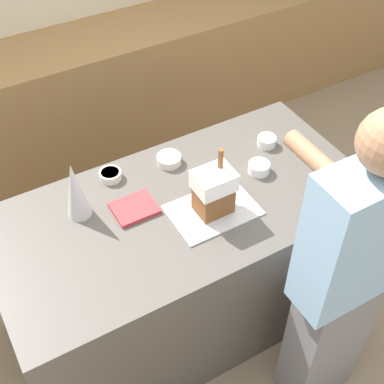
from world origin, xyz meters
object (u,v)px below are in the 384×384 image
object	(u,v)px
baking_tray	(213,210)
cookbook	(134,208)
gingerbread_house	(214,191)
person	(345,279)
candy_bowl_far_left	(110,175)
decorative_tree	(75,190)
candy_bowl_near_tray_left	(267,141)
candy_bowl_beside_tree	(169,159)
candy_bowl_center_rear	(259,167)

from	to	relation	value
baking_tray	cookbook	distance (m)	0.36
gingerbread_house	person	distance (m)	0.67
candy_bowl_far_left	cookbook	distance (m)	0.25
cookbook	person	bearing A→B (deg)	-53.82
decorative_tree	candy_bowl_near_tray_left	bearing A→B (deg)	-1.30
candy_bowl_beside_tree	candy_bowl_near_tray_left	size ratio (longest dim) A/B	1.27
cookbook	candy_bowl_beside_tree	bearing A→B (deg)	35.53
decorative_tree	person	distance (m)	1.21
candy_bowl_beside_tree	person	bearing A→B (deg)	-74.12
candy_bowl_far_left	candy_bowl_center_rear	world-z (taller)	candy_bowl_center_rear
baking_tray	candy_bowl_center_rear	size ratio (longest dim) A/B	3.73
gingerbread_house	decorative_tree	distance (m)	0.61
baking_tray	person	distance (m)	0.66
decorative_tree	candy_bowl_far_left	xyz separation A→B (m)	(0.22, 0.15, -0.13)
candy_bowl_beside_tree	candy_bowl_far_left	bearing A→B (deg)	172.06
candy_bowl_near_tray_left	gingerbread_house	bearing A→B (deg)	-151.57
candy_bowl_near_tray_left	person	xyz separation A→B (m)	(-0.23, -0.87, -0.02)
candy_bowl_center_rear	gingerbread_house	bearing A→B (deg)	-161.11
candy_bowl_near_tray_left	cookbook	world-z (taller)	candy_bowl_near_tray_left
candy_bowl_beside_tree	candy_bowl_center_rear	size ratio (longest dim) A/B	1.16
decorative_tree	candy_bowl_center_rear	size ratio (longest dim) A/B	2.80
candy_bowl_beside_tree	candy_bowl_center_rear	xyz separation A→B (m)	(0.36, -0.28, 0.00)
decorative_tree	baking_tray	bearing A→B (deg)	-28.24
candy_bowl_far_left	candy_bowl_beside_tree	size ratio (longest dim) A/B	0.88
gingerbread_house	cookbook	world-z (taller)	gingerbread_house
candy_bowl_center_rear	cookbook	size ratio (longest dim) A/B	0.54
candy_bowl_beside_tree	candy_bowl_center_rear	world-z (taller)	candy_bowl_center_rear
decorative_tree	candy_bowl_beside_tree	size ratio (longest dim) A/B	2.41
candy_bowl_far_left	candy_bowl_beside_tree	xyz separation A→B (m)	(0.30, -0.04, 0.00)
baking_tray	gingerbread_house	distance (m)	0.13
person	cookbook	bearing A→B (deg)	126.18
decorative_tree	candy_bowl_beside_tree	bearing A→B (deg)	11.45
candy_bowl_near_tray_left	candy_bowl_far_left	bearing A→B (deg)	168.14
gingerbread_house	baking_tray	bearing A→B (deg)	-153.03
gingerbread_house	candy_bowl_near_tray_left	bearing A→B (deg)	28.43
gingerbread_house	person	world-z (taller)	person
person	candy_bowl_far_left	bearing A→B (deg)	119.42
cookbook	person	distance (m)	0.97
baking_tray	candy_bowl_beside_tree	world-z (taller)	candy_bowl_beside_tree
candy_bowl_far_left	decorative_tree	bearing A→B (deg)	-145.82
baking_tray	cookbook	xyz separation A→B (m)	(-0.31, 0.19, 0.01)
person	candy_bowl_beside_tree	bearing A→B (deg)	105.88
decorative_tree	person	size ratio (longest dim) A/B	0.17
candy_bowl_beside_tree	decorative_tree	bearing A→B (deg)	-168.55
candy_bowl_center_rear	candy_bowl_far_left	bearing A→B (deg)	153.97
decorative_tree	candy_bowl_center_rear	distance (m)	0.90
candy_bowl_near_tray_left	candy_bowl_beside_tree	bearing A→B (deg)	165.87
baking_tray	decorative_tree	world-z (taller)	decorative_tree
baking_tray	decorative_tree	bearing A→B (deg)	151.76
candy_bowl_far_left	candy_bowl_beside_tree	world-z (taller)	candy_bowl_beside_tree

